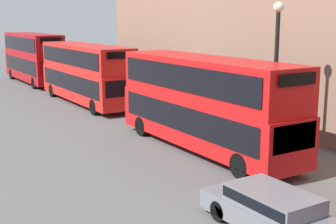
{
  "coord_description": "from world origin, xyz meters",
  "views": [
    {
      "loc": [
        -10.89,
        4.11,
        6.03
      ],
      "look_at": [
        0.48,
        22.3,
        1.69
      ],
      "focal_mm": 50.0,
      "sensor_mm": 36.0,
      "label": 1
    }
  ],
  "objects": [
    {
      "name": "bus_second_in_queue",
      "position": [
        1.6,
        20.95,
        2.36
      ],
      "size": [
        2.59,
        10.97,
        4.27
      ],
      "color": "red",
      "rests_on": "ground"
    },
    {
      "name": "street_lamp",
      "position": [
        3.5,
        18.49,
        4.11
      ],
      "size": [
        0.44,
        0.44,
        6.67
      ],
      "color": "black",
      "rests_on": "ground"
    },
    {
      "name": "bus_third_in_queue",
      "position": [
        1.6,
        35.08,
        2.31
      ],
      "size": [
        2.59,
        11.33,
        4.17
      ],
      "color": "red",
      "rests_on": "ground"
    },
    {
      "name": "car_hatchback",
      "position": [
        -1.8,
        13.0,
        0.68
      ],
      "size": [
        1.79,
        4.75,
        1.26
      ],
      "color": "slate",
      "rests_on": "ground"
    },
    {
      "name": "bus_trailing",
      "position": [
        1.6,
        47.8,
        2.51
      ],
      "size": [
        2.59,
        10.89,
        4.56
      ],
      "color": "#A80F14",
      "rests_on": "ground"
    }
  ]
}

